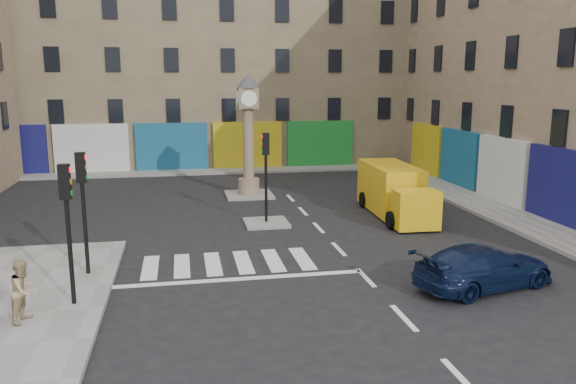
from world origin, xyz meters
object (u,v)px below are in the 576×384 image
object	(u,v)px
traffic_light_left_near	(67,212)
navy_sedan	(484,267)
yellow_van	(394,191)
clock_pillar	(248,128)
traffic_light_left_far	(83,194)
pedestrian_tan	(24,290)
traffic_light_island	(266,163)

from	to	relation	value
traffic_light_left_near	navy_sedan	xyz separation A→B (m)	(11.38, -0.61, -1.99)
yellow_van	clock_pillar	bearing A→B (deg)	139.36
traffic_light_left_far	yellow_van	size ratio (longest dim) A/B	0.61
pedestrian_tan	traffic_light_left_far	bearing A→B (deg)	2.26
traffic_light_left_far	clock_pillar	distance (m)	13.05
traffic_light_left_far	traffic_light_left_near	bearing A→B (deg)	-90.00
traffic_light_island	yellow_van	bearing A→B (deg)	5.44
traffic_light_left_far	pedestrian_tan	distance (m)	3.85
traffic_light_left_far	navy_sedan	bearing A→B (deg)	-14.79
traffic_light_left_far	navy_sedan	size ratio (longest dim) A/B	0.85
clock_pillar	navy_sedan	world-z (taller)	clock_pillar
traffic_light_island	navy_sedan	bearing A→B (deg)	-58.84
traffic_light_left_near	yellow_van	world-z (taller)	traffic_light_left_near
traffic_light_left_far	clock_pillar	xyz separation A→B (m)	(6.30, 11.40, 0.93)
clock_pillar	navy_sedan	bearing A→B (deg)	-70.56
navy_sedan	yellow_van	distance (m)	9.00
traffic_light_left_far	traffic_light_island	distance (m)	8.30
traffic_light_left_far	navy_sedan	distance (m)	11.94
traffic_light_left_near	traffic_light_left_far	distance (m)	2.40
traffic_light_island	pedestrian_tan	distance (m)	11.47
traffic_light_island	yellow_van	size ratio (longest dim) A/B	0.61
clock_pillar	pedestrian_tan	distance (m)	16.62
clock_pillar	pedestrian_tan	world-z (taller)	clock_pillar
traffic_light_island	navy_sedan	size ratio (longest dim) A/B	0.85
clock_pillar	pedestrian_tan	xyz separation A→B (m)	(-7.25, -14.72, -2.62)
traffic_light_left_near	pedestrian_tan	distance (m)	2.15
traffic_light_left_near	pedestrian_tan	world-z (taller)	traffic_light_left_near
traffic_light_left_far	clock_pillar	world-z (taller)	clock_pillar
traffic_light_left_far	yellow_van	world-z (taller)	traffic_light_left_far
traffic_light_left_near	clock_pillar	xyz separation A→B (m)	(6.30, 13.80, 0.93)
navy_sedan	yellow_van	bearing A→B (deg)	-19.08
yellow_van	traffic_light_island	bearing A→B (deg)	-172.17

